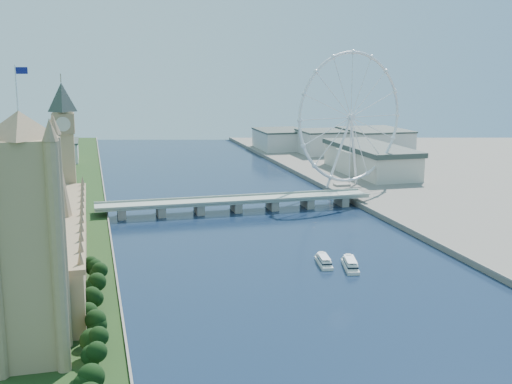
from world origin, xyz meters
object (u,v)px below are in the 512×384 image
object	(u,v)px
victoria_tower	(27,232)
tour_boat_near	(324,265)
london_eye	(351,118)
tour_boat_far	(350,269)

from	to	relation	value
victoria_tower	tour_boat_near	bearing A→B (deg)	31.69
london_eye	tour_boat_near	world-z (taller)	london_eye
tour_boat_far	tour_boat_near	bearing A→B (deg)	153.58
london_eye	tour_boat_far	bearing A→B (deg)	-112.50
victoria_tower	tour_boat_far	world-z (taller)	victoria_tower
victoria_tower	tour_boat_near	size ratio (longest dim) A/B	4.20
tour_boat_near	tour_boat_far	xyz separation A→B (m)	(12.26, -10.40, 0.00)
london_eye	victoria_tower	bearing A→B (deg)	-130.35
victoria_tower	tour_boat_far	bearing A→B (deg)	26.97
london_eye	tour_boat_far	size ratio (longest dim) A/B	4.36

